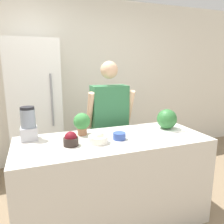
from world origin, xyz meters
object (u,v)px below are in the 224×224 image
object	(u,v)px
watermelon	(167,119)
bowl_cherries	(71,140)
bowl_cream	(98,138)
bowl_small_blue	(119,136)
person	(109,126)
blender	(28,125)
potted_plant	(82,122)
refrigerator	(36,111)

from	to	relation	value
watermelon	bowl_cherries	size ratio (longest dim) A/B	1.62
bowl_cherries	bowl_cream	size ratio (longest dim) A/B	0.74
bowl_cream	bowl_small_blue	world-z (taller)	bowl_cream
bowl_cherries	bowl_cream	world-z (taller)	bowl_cherries
person	bowl_small_blue	xyz separation A→B (m)	(-0.15, -0.69, 0.10)
blender	potted_plant	bearing A→B (deg)	-2.94
bowl_cherries	blender	xyz separation A→B (m)	(-0.34, 0.29, 0.09)
person	bowl_cherries	world-z (taller)	person
person	bowl_cream	world-z (taller)	person
refrigerator	bowl_small_blue	size ratio (longest dim) A/B	15.85
refrigerator	potted_plant	xyz separation A→B (m)	(0.41, -1.10, 0.07)
refrigerator	bowl_small_blue	distance (m)	1.53
bowl_small_blue	blender	world-z (taller)	blender
watermelon	bowl_cream	world-z (taller)	watermelon
watermelon	bowl_cream	size ratio (longest dim) A/B	1.20
bowl_small_blue	refrigerator	bearing A→B (deg)	117.67
blender	watermelon	bearing A→B (deg)	-6.95
person	blender	xyz separation A→B (m)	(-0.94, -0.41, 0.21)
refrigerator	person	xyz separation A→B (m)	(0.86, -0.66, -0.12)
watermelon	bowl_small_blue	size ratio (longest dim) A/B	1.78
watermelon	potted_plant	distance (m)	0.90
refrigerator	bowl_cream	bearing A→B (deg)	-70.18
person	bowl_cream	distance (m)	0.81
bowl_cream	potted_plant	xyz separation A→B (m)	(-0.08, 0.28, 0.08)
bowl_small_blue	bowl_cream	bearing A→B (deg)	-173.69
person	bowl_small_blue	distance (m)	0.72
blender	bowl_small_blue	bearing A→B (deg)	-19.56
refrigerator	bowl_small_blue	xyz separation A→B (m)	(0.71, -1.36, -0.03)
bowl_cream	person	bearing A→B (deg)	63.32
bowl_cherries	refrigerator	bearing A→B (deg)	100.69
blender	potted_plant	size ratio (longest dim) A/B	1.41
refrigerator	bowl_small_blue	world-z (taller)	refrigerator
bowl_small_blue	blender	bearing A→B (deg)	160.44
bowl_cream	bowl_small_blue	bearing A→B (deg)	6.31
bowl_cherries	bowl_small_blue	xyz separation A→B (m)	(0.45, 0.00, -0.02)
bowl_cream	blender	xyz separation A→B (m)	(-0.58, 0.31, 0.10)
refrigerator	bowl_cherries	bearing A→B (deg)	-79.31
bowl_cherries	person	bearing A→B (deg)	49.30
person	bowl_cream	bearing A→B (deg)	-116.68
potted_plant	blender	bearing A→B (deg)	177.06
bowl_small_blue	potted_plant	xyz separation A→B (m)	(-0.30, 0.26, 0.10)
bowl_cream	blender	bearing A→B (deg)	152.19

